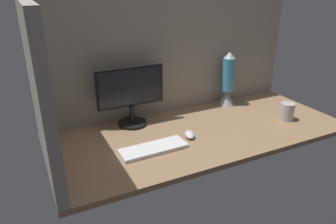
{
  "coord_description": "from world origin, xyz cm",
  "views": [
    {
      "loc": [
        -94.63,
        -148.73,
        85.99
      ],
      "look_at": [
        -13.88,
        0.0,
        14.0
      ],
      "focal_mm": 33.75,
      "sensor_mm": 36.0,
      "label": 1
    }
  ],
  "objects_px": {
    "keyboard": "(153,149)",
    "mug_steel": "(287,112)",
    "mouse": "(190,135)",
    "lava_lamp": "(228,83)",
    "monitor": "(131,94)"
  },
  "relations": [
    {
      "from": "monitor",
      "to": "mug_steel",
      "type": "xyz_separation_m",
      "value": [
        0.93,
        -0.38,
        -0.15
      ]
    },
    {
      "from": "mouse",
      "to": "mug_steel",
      "type": "distance_m",
      "value": 0.7
    },
    {
      "from": "lava_lamp",
      "to": "mouse",
      "type": "bearing_deg",
      "value": -146.19
    },
    {
      "from": "lava_lamp",
      "to": "mug_steel",
      "type": "bearing_deg",
      "value": -64.05
    },
    {
      "from": "lava_lamp",
      "to": "monitor",
      "type": "bearing_deg",
      "value": -178.65
    },
    {
      "from": "monitor",
      "to": "keyboard",
      "type": "xyz_separation_m",
      "value": [
        -0.01,
        -0.36,
        -0.2
      ]
    },
    {
      "from": "mug_steel",
      "to": "keyboard",
      "type": "bearing_deg",
      "value": 178.97
    },
    {
      "from": "mug_steel",
      "to": "lava_lamp",
      "type": "distance_m",
      "value": 0.46
    },
    {
      "from": "monitor",
      "to": "mug_steel",
      "type": "height_order",
      "value": "monitor"
    },
    {
      "from": "mouse",
      "to": "mug_steel",
      "type": "relative_size",
      "value": 0.84
    },
    {
      "from": "mug_steel",
      "to": "lava_lamp",
      "type": "xyz_separation_m",
      "value": [
        -0.19,
        0.4,
        0.11
      ]
    },
    {
      "from": "monitor",
      "to": "keyboard",
      "type": "bearing_deg",
      "value": -91.94
    },
    {
      "from": "keyboard",
      "to": "mouse",
      "type": "relative_size",
      "value": 3.85
    },
    {
      "from": "keyboard",
      "to": "mug_steel",
      "type": "height_order",
      "value": "mug_steel"
    },
    {
      "from": "monitor",
      "to": "lava_lamp",
      "type": "relative_size",
      "value": 1.09
    }
  ]
}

